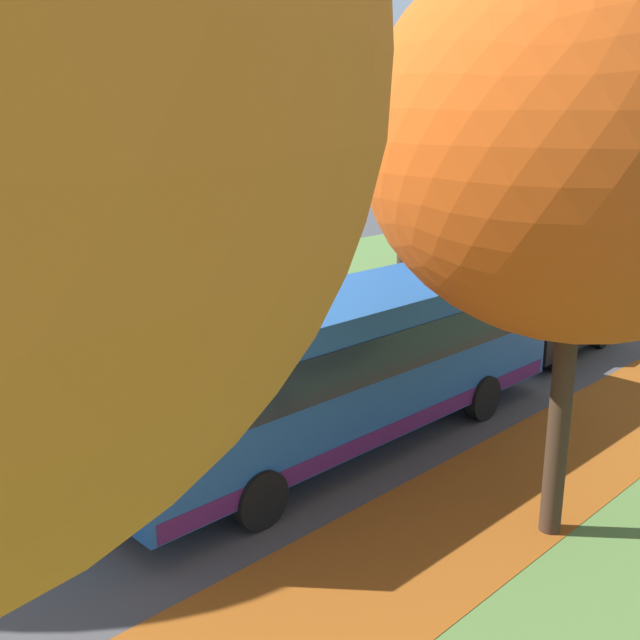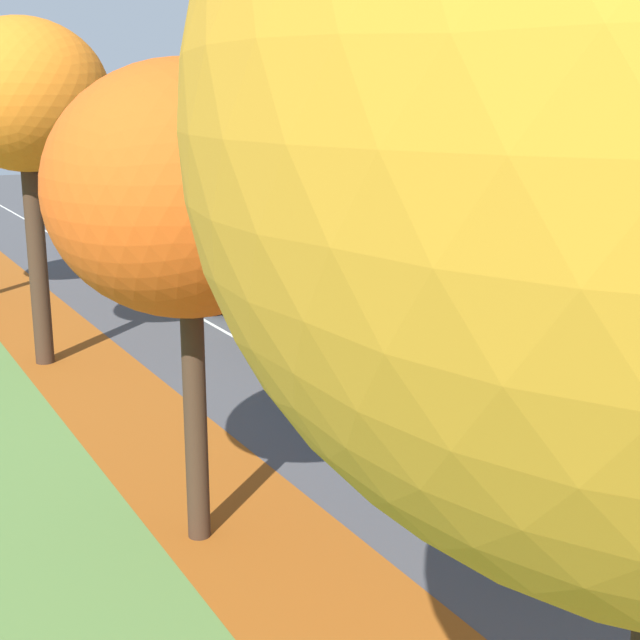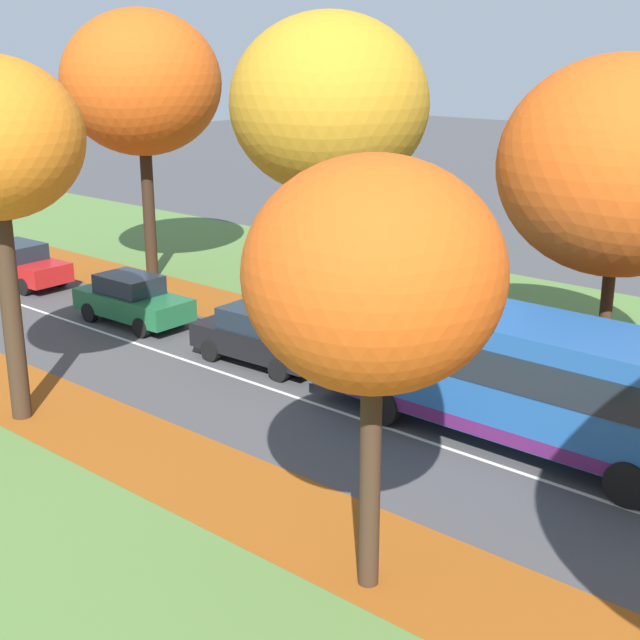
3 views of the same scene
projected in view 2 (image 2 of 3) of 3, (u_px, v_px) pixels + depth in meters
The scene contains 13 objects.
leaf_litter_left at pixel (146, 429), 18.55m from camera, with size 2.80×60.00×0.00m, color #8C4714.
grass_verge_right at pixel (482, 301), 30.17m from camera, with size 12.00×90.00×0.01m, color #517538.
leaf_litter_right at pixel (491, 366), 22.91m from camera, with size 2.80×60.00×0.00m, color #8C4714.
road_centre_line at pixel (232, 336), 25.81m from camera, with size 0.12×80.00×0.01m, color silver.
tree_left_near at pixel (187, 191), 12.73m from camera, with size 4.08×4.08×7.28m.
tree_left_mid at pixel (25, 98), 21.57m from camera, with size 4.10×4.10×8.62m.
tree_right_mid at pixel (410, 87), 25.95m from camera, with size 6.13×6.13×9.79m.
tree_right_far at pixel (274, 79), 33.69m from camera, with size 5.92×5.92×10.07m.
bus at pixel (495, 359), 17.58m from camera, with size 2.70×10.41×2.98m.
car_black_lead at pixel (301, 317), 24.65m from camera, with size 1.93×4.27×1.62m.
car_green_following at pixel (218, 280), 29.56m from camera, with size 1.88×4.25×1.62m.
car_red_third_in_line at pixel (154, 249), 35.72m from camera, with size 1.93×4.27×1.62m.
car_blue_fourth_in_line at pixel (108, 231), 40.41m from camera, with size 1.89×4.25×1.62m.
Camera 2 is at (-9.95, -2.99, 6.73)m, focal length 50.00 mm.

